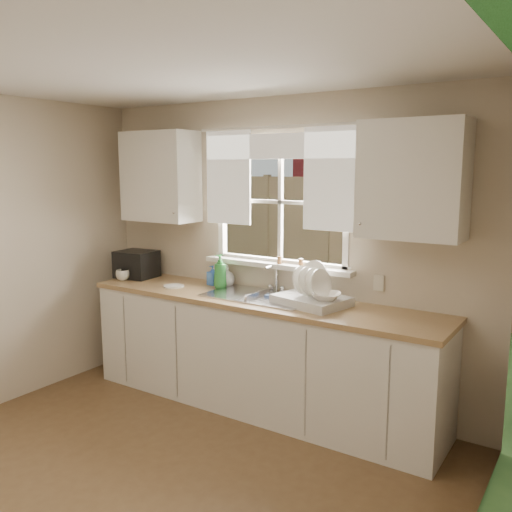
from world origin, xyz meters
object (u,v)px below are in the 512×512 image
Objects in this scene: dish_rack at (312,296)px; black_appliance at (137,264)px; cup at (123,275)px; soap_bottle_a at (220,271)px.

black_appliance is at bearing 179.41° from dish_rack.
dish_rack is at bearing -10.44° from cup.
black_appliance is (-1.86, 0.02, 0.06)m from dish_rack.
cup is at bearing -175.05° from dish_rack.
cup is at bearing -159.94° from soap_bottle_a.
cup is 0.37× the size of black_appliance.
dish_rack is at bearing -6.19° from black_appliance.
soap_bottle_a is at bearing 175.39° from dish_rack.
soap_bottle_a reaches higher than cup.
soap_bottle_a is (-0.92, 0.07, 0.08)m from dish_rack.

